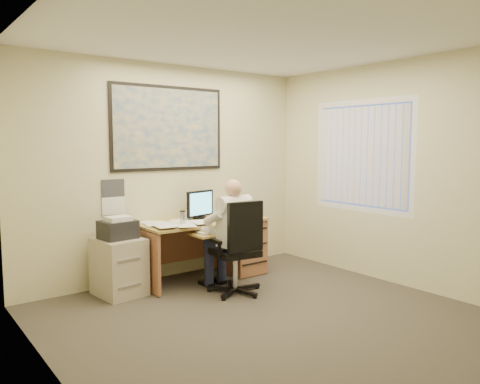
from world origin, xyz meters
TOP-DOWN VIEW (x-y plane):
  - room_shell at (0.00, 0.00)m, footprint 4.00×4.50m
  - desk at (0.55, 1.90)m, footprint 1.60×0.97m
  - world_map at (-0.03, 2.23)m, footprint 1.56×0.03m
  - wall_calendar at (-0.78, 2.24)m, footprint 0.28×0.01m
  - window_blinds at (1.97, 0.80)m, footprint 0.06×1.40m
  - filing_cabinet at (-0.87, 1.91)m, footprint 0.52×0.60m
  - office_chair at (0.22, 1.12)m, footprint 0.72×0.72m
  - person at (0.22, 1.20)m, footprint 0.57×0.79m

SIDE VIEW (x-z plane):
  - office_chair at x=0.22m, z-range -0.23..0.86m
  - filing_cabinet at x=-0.87m, z-range -0.07..0.84m
  - desk at x=0.55m, z-range -0.11..0.99m
  - person at x=0.22m, z-range 0.00..1.31m
  - wall_calendar at x=-0.78m, z-range 0.87..1.29m
  - room_shell at x=0.00m, z-range 0.00..2.70m
  - window_blinds at x=1.97m, z-range 0.90..2.20m
  - world_map at x=-0.03m, z-range 1.37..2.43m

